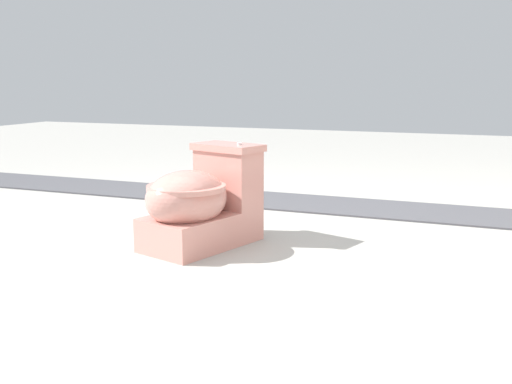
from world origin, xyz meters
TOP-DOWN VIEW (x-y plane):
  - ground_plane at (0.00, 0.00)m, footprint 14.00×14.00m
  - gravel_strip at (-1.19, 0.50)m, footprint 0.56×8.00m
  - toilet at (-0.00, -0.10)m, footprint 0.71×0.54m

SIDE VIEW (x-z plane):
  - ground_plane at x=0.00m, z-range 0.00..0.00m
  - gravel_strip at x=-1.19m, z-range 0.00..0.01m
  - toilet at x=0.00m, z-range -0.04..0.48m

